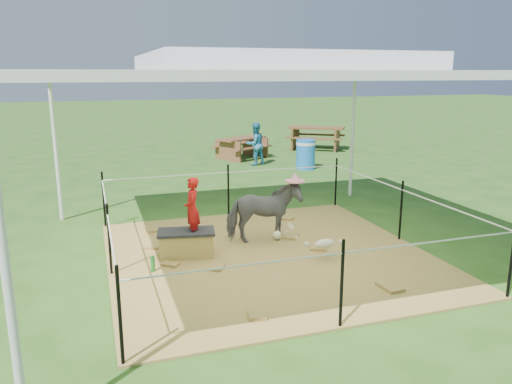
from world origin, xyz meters
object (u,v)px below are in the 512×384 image
object	(u,v)px
woman	(192,202)
pony	(264,212)
green_bottle	(153,264)
straw_bale	(187,245)
picnic_table_far	(316,138)
distant_person	(255,144)
picnic_table_near	(242,148)
trash_barrel	(306,154)
foal	(325,242)

from	to	relation	value
woman	pony	world-z (taller)	woman
woman	green_bottle	xyz separation A→B (m)	(-0.65, -0.45, -0.70)
straw_bale	woman	xyz separation A→B (m)	(0.10, 0.00, 0.64)
pony	picnic_table_far	xyz separation A→B (m)	(5.09, 8.95, -0.12)
pony	picnic_table_far	size ratio (longest dim) A/B	0.60
woman	picnic_table_far	size ratio (longest dim) A/B	0.48
green_bottle	distant_person	world-z (taller)	distant_person
pony	picnic_table_near	xyz separation A→B (m)	(2.03, 7.92, -0.19)
trash_barrel	distant_person	bearing A→B (deg)	137.81
straw_bale	trash_barrel	world-z (taller)	trash_barrel
distant_person	pony	bearing A→B (deg)	54.42
woman	foal	xyz separation A→B (m)	(1.78, -0.74, -0.56)
green_bottle	picnic_table_far	distance (m)	11.87
pony	trash_barrel	world-z (taller)	pony
green_bottle	trash_barrel	xyz separation A→B (m)	(5.05, 6.32, 0.28)
foal	picnic_table_near	xyz separation A→B (m)	(1.44, 8.90, 0.05)
pony	distant_person	distance (m)	6.99
trash_barrel	green_bottle	bearing A→B (deg)	-128.64
trash_barrel	distant_person	xyz separation A→B (m)	(-1.16, 1.05, 0.21)
trash_barrel	woman	bearing A→B (deg)	-126.87
straw_bale	pony	bearing A→B (deg)	10.42
trash_barrel	picnic_table_near	size ratio (longest dim) A/B	0.52
picnic_table_far	picnic_table_near	bearing A→B (deg)	-128.11
trash_barrel	picnic_table_far	xyz separation A→B (m)	(1.88, 3.32, -0.02)
straw_bale	distant_person	xyz separation A→B (m)	(3.35, 6.92, 0.42)
trash_barrel	foal	bearing A→B (deg)	-111.66
woman	trash_barrel	world-z (taller)	woman
trash_barrel	picnic_table_far	distance (m)	3.81
trash_barrel	picnic_table_far	world-z (taller)	trash_barrel
trash_barrel	distant_person	world-z (taller)	distant_person
foal	straw_bale	bearing A→B (deg)	149.67
pony	trash_barrel	xyz separation A→B (m)	(3.22, 5.63, -0.10)
green_bottle	picnic_table_far	xyz separation A→B (m)	(6.93, 9.64, 0.26)
straw_bale	green_bottle	world-z (taller)	straw_bale
trash_barrel	picnic_table_near	distance (m)	2.58
woman	trash_barrel	size ratio (longest dim) A/B	1.12
picnic_table_far	woman	bearing A→B (deg)	-91.03
straw_bale	woman	size ratio (longest dim) A/B	0.83
woman	distant_person	size ratio (longest dim) A/B	0.75
picnic_table_near	picnic_table_far	distance (m)	3.23
green_bottle	distant_person	xyz separation A→B (m)	(3.90, 7.37, 0.48)
green_bottle	picnic_table_near	bearing A→B (deg)	65.83
straw_bale	foal	bearing A→B (deg)	-21.46
foal	picnic_table_near	distance (m)	9.01
picnic_table_near	distant_person	xyz separation A→B (m)	(0.03, -1.24, 0.29)
woman	picnic_table_far	distance (m)	11.14
green_bottle	foal	xyz separation A→B (m)	(2.43, -0.29, 0.14)
woman	pony	bearing A→B (deg)	111.49
distant_person	green_bottle	bearing A→B (deg)	43.71
foal	pony	bearing A→B (deg)	112.52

